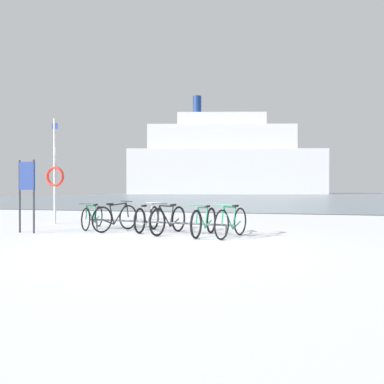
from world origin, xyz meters
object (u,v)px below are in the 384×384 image
Objects in this scene: info_sign at (27,184)px; rescue_post at (55,173)px; bicycle_4 at (204,222)px; bicycle_1 at (116,218)px; bicycle_5 at (231,222)px; bicycle_0 at (93,217)px; bicycle_2 at (147,219)px; ferry_ship at (224,161)px; bicycle_3 at (169,220)px.

rescue_post is (-0.82, 2.34, 0.38)m from info_sign.
info_sign reaches higher than bicycle_4.
rescue_post reaches higher than bicycle_1.
bicycle_5 is (3.30, -0.52, -0.00)m from bicycle_1.
bicycle_0 is 1.04× the size of bicycle_2.
rescue_post is at bearing 163.00° from bicycle_5.
bicycle_1 is at bearing -83.97° from ferry_ship.
rescue_post is (-4.56, 1.65, 1.34)m from bicycle_3.
bicycle_5 reaches higher than bicycle_3.
info_sign is (-2.12, -0.96, 0.95)m from bicycle_1.
bicycle_2 is 0.46× the size of rescue_post.
bicycle_3 is 1.06× the size of bicycle_5.
bicycle_4 is at bearing -9.31° from bicycle_3.
bicycle_5 is 80.22m from ferry_ship.
bicycle_4 is (2.61, -0.43, -0.01)m from bicycle_1.
bicycle_4 is at bearing -18.08° from rescue_post.
bicycle_2 is 0.03× the size of ferry_ship.
bicycle_4 is 4.85m from info_sign.
rescue_post is (-2.93, 1.38, 1.33)m from bicycle_1.
bicycle_2 is 4.26m from rescue_post.
bicycle_1 is at bearing -25.23° from rescue_post.
rescue_post is (-2.01, 1.03, 1.36)m from bicycle_0.
bicycle_0 is at bearing 168.25° from bicycle_5.
bicycle_5 reaches higher than bicycle_2.
bicycle_3 is 0.97× the size of bicycle_4.
bicycle_0 is at bearing 167.52° from bicycle_4.
bicycle_4 is at bearing -17.00° from bicycle_2.
rescue_post is (-3.83, 1.29, 1.35)m from bicycle_2.
bicycle_3 is (1.63, -0.27, -0.01)m from bicycle_1.
ferry_ship is at bearing 94.44° from info_sign.
bicycle_0 is 1.07× the size of bicycle_5.
bicycle_4 is 0.70m from bicycle_5.
info_sign is 0.55× the size of rescue_post.
bicycle_1 is 0.03× the size of ferry_ship.
rescue_post reaches higher than bicycle_4.
ferry_ship is (-9.19, 78.35, 8.08)m from bicycle_2.
bicycle_0 is 0.99m from bicycle_1.
bicycle_2 is 0.85× the size of info_sign.
info_sign is at bearing -70.80° from rescue_post.
ferry_ship reaches higher than bicycle_2.
ferry_ship is (-8.29, 78.44, 8.06)m from bicycle_1.
bicycle_3 is at bearing 170.69° from bicycle_4.
bicycle_1 is at bearing 170.98° from bicycle_5.
bicycle_0 is 2.02m from info_sign.
rescue_post is at bearing -86.02° from ferry_ship.
bicycle_2 is 1.03× the size of bicycle_5.
bicycle_5 is (1.67, -0.26, 0.00)m from bicycle_3.
bicycle_3 reaches higher than bicycle_0.
ferry_ship is (-10.90, 78.87, 8.07)m from bicycle_4.
ferry_ship reaches higher than rescue_post.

